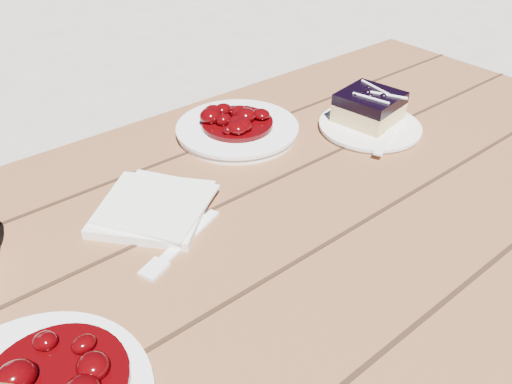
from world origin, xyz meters
TOP-DOWN VIEW (x-y plane):
  - picnic_table at (0.00, -0.00)m, footprint 2.00×1.55m
  - goulash_stew at (-0.11, -0.08)m, footprint 0.14×0.14m
  - dessert_plate at (0.55, 0.10)m, footprint 0.18×0.18m
  - blueberry_cake at (0.56, 0.11)m, footprint 0.12×0.12m
  - fork_dessert at (0.53, 0.04)m, footprint 0.16×0.09m
  - napkin_stack at (0.11, 0.13)m, footprint 0.21×0.21m
  - fork_table at (0.12, 0.05)m, footprint 0.16×0.08m
  - second_plate at (0.35, 0.24)m, footprint 0.22×0.22m
  - second_stew at (0.35, 0.24)m, footprint 0.13×0.13m

SIDE VIEW (x-z plane):
  - picnic_table at x=0.00m, z-range 0.21..0.96m
  - fork_table at x=0.12m, z-range 0.75..0.75m
  - dessert_plate at x=0.55m, z-range 0.75..0.76m
  - napkin_stack at x=0.11m, z-range 0.75..0.76m
  - second_plate at x=0.35m, z-range 0.75..0.77m
  - fork_dessert at x=0.53m, z-range 0.76..0.76m
  - goulash_stew at x=-0.11m, z-range 0.77..0.81m
  - second_stew at x=0.35m, z-range 0.77..0.81m
  - blueberry_cake at x=0.56m, z-range 0.76..0.82m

